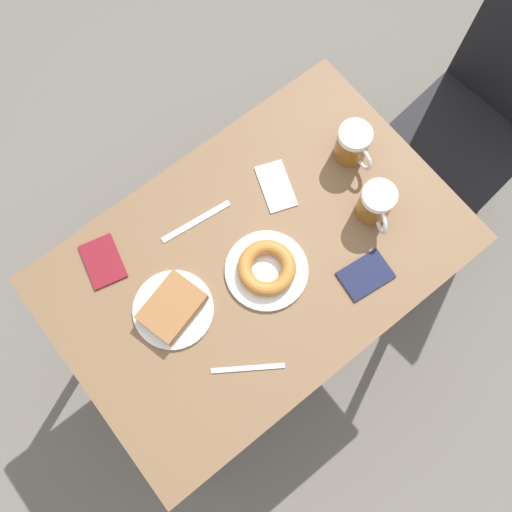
# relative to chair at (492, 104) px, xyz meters

# --- Properties ---
(ground_plane) EXTENTS (8.00, 8.00, 0.00)m
(ground_plane) POSITION_rel_chair_xyz_m (-0.02, -0.92, -0.58)
(ground_plane) COLOR #666059
(table) EXTENTS (0.69, 1.05, 0.75)m
(table) POSITION_rel_chair_xyz_m (-0.02, -0.92, 0.10)
(table) COLOR brown
(table) RESTS_ON ground_plane
(chair) EXTENTS (0.44, 0.44, 0.97)m
(chair) POSITION_rel_chair_xyz_m (0.00, 0.00, 0.00)
(chair) COLOR black
(chair) RESTS_ON ground_plane
(plate_with_cake) EXTENTS (0.20, 0.20, 0.05)m
(plate_with_cake) POSITION_rel_chair_xyz_m (-0.05, -1.16, 0.19)
(plate_with_cake) COLOR white
(plate_with_cake) RESTS_ON table
(plate_with_donut) EXTENTS (0.21, 0.21, 0.05)m
(plate_with_donut) POSITION_rel_chair_xyz_m (0.02, -0.92, 0.19)
(plate_with_donut) COLOR white
(plate_with_donut) RESTS_ON table
(beer_mug_left) EXTENTS (0.12, 0.09, 0.11)m
(beer_mug_left) POSITION_rel_chair_xyz_m (0.06, -0.60, 0.23)
(beer_mug_left) COLOR #8C5619
(beer_mug_left) RESTS_ON table
(beer_mug_center) EXTENTS (0.13, 0.09, 0.11)m
(beer_mug_center) POSITION_rel_chair_xyz_m (-0.10, -0.54, 0.23)
(beer_mug_center) COLOR #8C5619
(beer_mug_center) RESTS_ON table
(napkin_folded) EXTENTS (0.15, 0.12, 0.00)m
(napkin_folded) POSITION_rel_chair_xyz_m (-0.15, -0.76, 0.17)
(napkin_folded) COLOR white
(napkin_folded) RESTS_ON table
(fork) EXTENTS (0.11, 0.15, 0.00)m
(fork) POSITION_rel_chair_xyz_m (0.18, -1.11, 0.17)
(fork) COLOR silver
(fork) RESTS_ON table
(knife) EXTENTS (0.04, 0.20, 0.00)m
(knife) POSITION_rel_chair_xyz_m (-0.20, -0.98, 0.17)
(knife) COLOR silver
(knife) RESTS_ON table
(passport_near_edge) EXTENTS (0.10, 0.14, 0.01)m
(passport_near_edge) POSITION_rel_chair_xyz_m (0.18, -0.73, 0.17)
(passport_near_edge) COLOR #141938
(passport_near_edge) RESTS_ON table
(passport_far_edge) EXTENTS (0.14, 0.11, 0.01)m
(passport_far_edge) POSITION_rel_chair_xyz_m (-0.26, -1.23, 0.17)
(passport_far_edge) COLOR maroon
(passport_far_edge) RESTS_ON table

